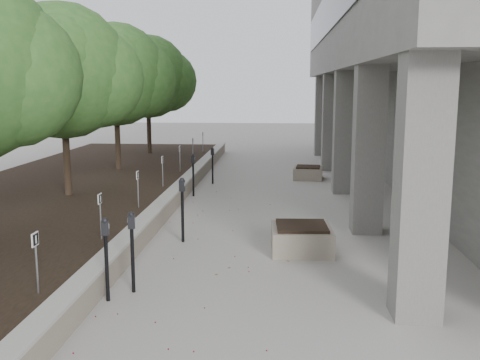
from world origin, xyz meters
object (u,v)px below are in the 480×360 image
(parking_meter_2, at_px, (106,260))
(parking_meter_4, at_px, (193,175))
(parking_meter_5, at_px, (213,166))
(crabapple_tree_3, at_px, (64,100))
(planter_back, at_px, (308,173))
(planter_front, at_px, (301,238))
(parking_meter_3, at_px, (182,210))
(crabapple_tree_4, at_px, (116,96))
(crabapple_tree_5, at_px, (148,94))
(parking_meter_1, at_px, (132,252))

(parking_meter_2, height_order, parking_meter_4, parking_meter_2)
(parking_meter_2, xyz_separation_m, parking_meter_5, (0.39, 11.05, -0.05))
(crabapple_tree_3, height_order, planter_back, crabapple_tree_3)
(parking_meter_2, relative_size, planter_back, 1.34)
(crabapple_tree_3, relative_size, planter_front, 4.26)
(parking_meter_3, bearing_deg, parking_meter_5, 95.06)
(crabapple_tree_4, relative_size, crabapple_tree_5, 1.00)
(crabapple_tree_3, xyz_separation_m, parking_meter_1, (3.60, -6.34, -2.41))
(crabapple_tree_4, height_order, parking_meter_1, crabapple_tree_4)
(crabapple_tree_5, relative_size, parking_meter_1, 3.81)
(parking_meter_4, xyz_separation_m, parking_meter_5, (0.34, 2.28, -0.02))
(crabapple_tree_3, distance_m, parking_meter_1, 7.68)
(crabapple_tree_3, xyz_separation_m, planter_front, (6.58, -3.75, -2.82))
(parking_meter_2, xyz_separation_m, planter_front, (3.30, 3.00, -0.41))
(crabapple_tree_3, distance_m, planter_back, 9.54)
(parking_meter_1, height_order, planter_front, parking_meter_1)
(crabapple_tree_4, relative_size, parking_meter_2, 3.82)
(parking_meter_3, bearing_deg, planter_front, -8.24)
(crabapple_tree_4, xyz_separation_m, parking_meter_4, (3.33, -2.99, -2.43))
(crabapple_tree_5, height_order, parking_meter_5, crabapple_tree_5)
(planter_back, bearing_deg, parking_meter_3, -110.33)
(parking_meter_5, height_order, planter_front, parking_meter_5)
(crabapple_tree_3, xyz_separation_m, parking_meter_3, (3.91, -3.21, -2.38))
(parking_meter_4, height_order, planter_back, parking_meter_4)
(parking_meter_2, xyz_separation_m, parking_meter_4, (0.05, 8.77, -0.03))
(crabapple_tree_4, distance_m, planter_back, 7.75)
(crabapple_tree_5, xyz_separation_m, planter_front, (6.58, -13.75, -2.82))
(crabapple_tree_5, relative_size, parking_meter_3, 3.65)
(parking_meter_4, relative_size, parking_meter_5, 1.03)
(parking_meter_4, distance_m, planter_front, 6.63)
(parking_meter_2, bearing_deg, parking_meter_5, 75.55)
(parking_meter_1, relative_size, parking_meter_3, 0.96)
(parking_meter_1, relative_size, planter_back, 1.34)
(crabapple_tree_3, height_order, parking_meter_5, crabapple_tree_3)
(parking_meter_5, bearing_deg, parking_meter_2, -84.05)
(parking_meter_5, bearing_deg, planter_front, -62.15)
(parking_meter_4, bearing_deg, planter_back, 46.72)
(parking_meter_2, bearing_deg, crabapple_tree_5, 88.67)
(crabapple_tree_3, bearing_deg, parking_meter_1, -60.36)
(parking_meter_4, height_order, planter_front, parking_meter_4)
(crabapple_tree_3, xyz_separation_m, parking_meter_2, (3.28, -6.76, -2.41))
(crabapple_tree_4, height_order, parking_meter_2, crabapple_tree_4)
(parking_meter_2, height_order, parking_meter_5, parking_meter_2)
(planter_front, height_order, planter_back, planter_front)
(crabapple_tree_5, height_order, parking_meter_3, crabapple_tree_5)
(parking_meter_4, bearing_deg, parking_meter_2, -86.60)
(crabapple_tree_4, bearing_deg, parking_meter_4, -41.90)
(crabapple_tree_3, distance_m, parking_meter_4, 4.59)
(parking_meter_3, height_order, parking_meter_4, parking_meter_3)
(parking_meter_3, bearing_deg, planter_back, 72.91)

